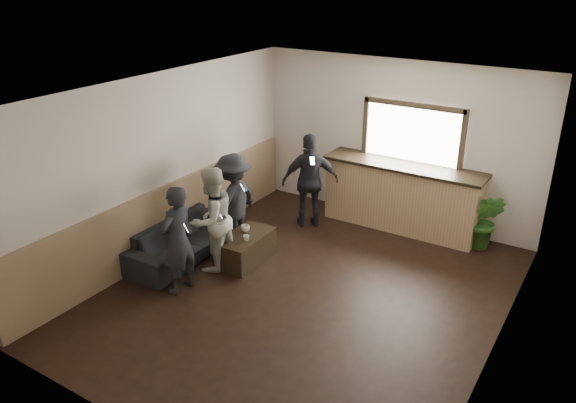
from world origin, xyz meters
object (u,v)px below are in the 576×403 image
Objects in this scene: cup_a at (245,228)px; person_a at (177,240)px; person_b at (212,220)px; person_c at (233,201)px; person_d at (310,181)px; sofa at (183,239)px; cup_b at (246,238)px; potted_plant at (485,221)px; bar_counter at (402,192)px; coffee_table at (245,248)px.

person_a is (-0.19, -1.27, 0.30)m from cup_a.
person_b is 0.77m from person_c.
person_d is (0.47, 2.03, 0.03)m from person_b.
cup_a is 0.08× the size of person_c.
sofa is 22.16× the size of cup_b.
person_d is at bearing 87.71° from cup_b.
person_b is 1.02× the size of person_c.
bar_counter is at bearing 178.15° from potted_plant.
cup_b is at bearing 52.73° from person_c.
person_b is at bearing -139.61° from potted_plant.
bar_counter is 1.35× the size of sofa.
bar_counter is 2.89m from cup_b.
cup_b is at bearing -44.56° from coffee_table.
person_c is at bearing -149.51° from potted_plant.
coffee_table is (-1.55, -2.39, -0.43)m from bar_counter.
bar_counter is 2.81× the size of potted_plant.
person_b is at bearing 14.55° from person_c.
potted_plant reaches higher than coffee_table.
person_c is at bearing 150.43° from cup_a.
person_c is (-0.38, 0.21, 0.29)m from cup_a.
bar_counter is 3.98m from person_a.
cup_a is 1.32m from person_a.
person_a is 0.98× the size of person_b.
bar_counter is at bearing 170.46° from person_d.
potted_plant is at bearing 38.35° from coffee_table.
coffee_table is 10.71× the size of cup_b.
cup_a is at bearing 120.91° from coffee_table.
cup_b is 0.06× the size of person_c.
bar_counter is 3.35m from person_b.
person_a is 0.95× the size of person_d.
coffee_table is 1.31m from person_a.
cup_b is 1.14m from person_a.
person_a is at bearing 41.57° from person_d.
person_b is (-0.20, -0.53, 0.31)m from cup_a.
cup_b reaches higher than coffee_table.
person_d is (0.07, 1.74, 0.35)m from cup_b.
person_b reaches higher than person_c.
potted_plant is (2.97, 2.35, 0.27)m from coffee_table.
potted_plant is 0.62× the size of person_c.
cup_b is at bearing 161.68° from person_a.
person_b is at bearing -123.80° from coffee_table.
bar_counter is 1.75× the size of person_c.
person_c is (0.45, 0.72, 0.48)m from sofa.
person_c is 1.44m from person_d.
potted_plant is (3.04, 2.23, 0.00)m from cup_a.
bar_counter reaches higher than coffee_table.
sofa is 1.29× the size of person_a.
person_d is at bearing -31.23° from sofa.
person_d reaches higher than coffee_table.
person_a is (-0.39, -1.03, 0.30)m from cup_b.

